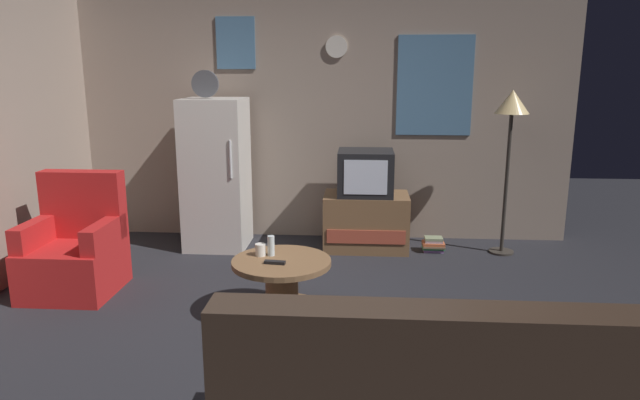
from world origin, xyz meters
TOP-DOWN VIEW (x-y plane):
  - ground_plane at (0.00, 0.00)m, footprint 12.00×12.00m
  - wall_with_art at (0.01, 2.45)m, footprint 5.20×0.12m
  - fridge at (-1.01, 1.97)m, footprint 0.60×0.62m
  - tv_stand at (0.50, 1.99)m, footprint 0.84×0.53m
  - crt_tv at (0.48, 1.99)m, footprint 0.54×0.51m
  - standing_lamp at (1.84, 1.94)m, footprint 0.32×0.32m
  - coffee_table at (-0.12, 0.31)m, footprint 0.72×0.72m
  - wine_glass at (-0.21, 0.40)m, footprint 0.05×0.05m
  - mug_ceramic_white at (-0.29, 0.39)m, footprint 0.08×0.08m
  - remote_control at (-0.16, 0.22)m, footprint 0.15×0.06m
  - armchair at (-1.87, 0.71)m, footprint 0.68×0.68m
  - book_stack at (1.17, 1.93)m, footprint 0.22×0.17m

SIDE VIEW (x-z plane):
  - ground_plane at x=0.00m, z-range 0.00..0.00m
  - book_stack at x=1.17m, z-range 0.00..0.15m
  - coffee_table at x=-0.12m, z-range 0.00..0.44m
  - tv_stand at x=0.50m, z-range 0.00..0.56m
  - armchair at x=-1.87m, z-range -0.14..0.82m
  - remote_control at x=-0.16m, z-range 0.44..0.46m
  - mug_ceramic_white at x=-0.29m, z-range 0.44..0.53m
  - wine_glass at x=-0.21m, z-range 0.44..0.59m
  - fridge at x=-1.01m, z-range -0.13..1.64m
  - crt_tv at x=0.48m, z-range 0.56..1.00m
  - wall_with_art at x=0.01m, z-range 0.01..2.62m
  - standing_lamp at x=1.84m, z-range 0.56..2.15m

